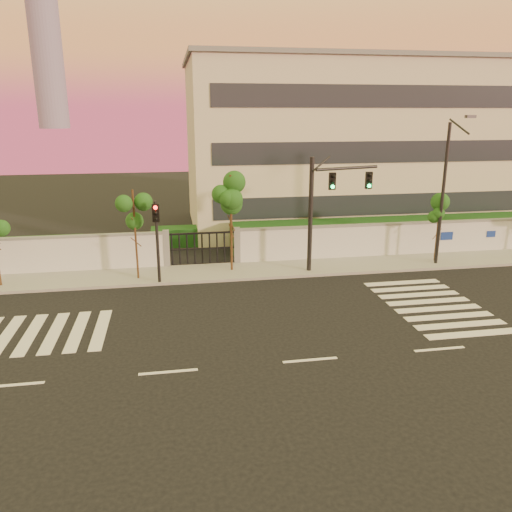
% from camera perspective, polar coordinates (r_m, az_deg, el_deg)
% --- Properties ---
extents(ground, '(120.00, 120.00, 0.00)m').
position_cam_1_polar(ground, '(18.29, 6.20, -11.75)').
color(ground, black).
rests_on(ground, ground).
extents(sidewalk, '(60.00, 3.00, 0.15)m').
position_cam_1_polar(sidewalk, '(27.73, 0.30, -1.61)').
color(sidewalk, gray).
rests_on(sidewalk, ground).
extents(perimeter_wall, '(60.00, 0.36, 2.20)m').
position_cam_1_polar(perimeter_wall, '(28.89, -0.02, 1.17)').
color(perimeter_wall, silver).
rests_on(perimeter_wall, ground).
extents(hedge_row, '(41.00, 4.25, 1.80)m').
position_cam_1_polar(hedge_row, '(31.74, 1.03, 2.07)').
color(hedge_row, '#0F3416').
rests_on(hedge_row, ground).
extents(institutional_building, '(24.40, 12.40, 12.25)m').
position_cam_1_polar(institutional_building, '(39.97, 10.41, 12.47)').
color(institutional_building, beige).
rests_on(institutional_building, ground).
extents(distant_skyscraper, '(16.00, 16.00, 118.00)m').
position_cam_1_polar(distant_skyscraper, '(306.30, -23.31, 24.98)').
color(distant_skyscraper, slate).
rests_on(distant_skyscraper, ground).
extents(road_markings, '(57.00, 7.62, 0.02)m').
position_cam_1_polar(road_markings, '(21.28, -0.72, -7.46)').
color(road_markings, silver).
rests_on(road_markings, ground).
extents(street_tree_c, '(1.31, 1.04, 4.80)m').
position_cam_1_polar(street_tree_c, '(26.07, -13.72, 4.62)').
color(street_tree_c, '#382314').
rests_on(street_tree_c, ground).
extents(street_tree_d, '(1.58, 1.26, 5.36)m').
position_cam_1_polar(street_tree_d, '(26.71, -2.84, 6.23)').
color(street_tree_d, '#382314').
rests_on(street_tree_d, ground).
extents(street_tree_e, '(1.30, 1.03, 4.10)m').
position_cam_1_polar(street_tree_e, '(30.46, 20.23, 4.72)').
color(street_tree_e, '#382314').
rests_on(street_tree_e, ground).
extents(traffic_signal_main, '(3.93, 1.20, 6.29)m').
position_cam_1_polar(traffic_signal_main, '(26.95, 7.94, 6.26)').
color(traffic_signal_main, black).
rests_on(traffic_signal_main, ground).
extents(traffic_signal_secondary, '(0.34, 0.33, 4.34)m').
position_cam_1_polar(traffic_signal_secondary, '(25.34, -11.27, 2.64)').
color(traffic_signal_secondary, black).
rests_on(traffic_signal_secondary, ground).
extents(streetlight_east, '(0.50, 2.02, 8.38)m').
position_cam_1_polar(streetlight_east, '(29.54, 20.81, 7.32)').
color(streetlight_east, black).
rests_on(streetlight_east, ground).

